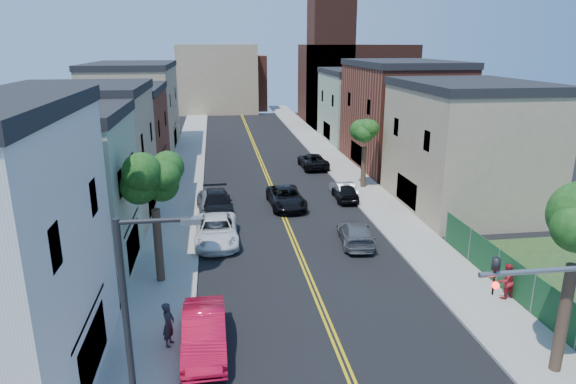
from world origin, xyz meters
name	(u,v)px	position (x,y,z in m)	size (l,w,h in m)	color
sidewalk_left	(186,167)	(-7.90, 40.00, 0.07)	(3.20, 100.00, 0.15)	gray
sidewalk_right	(336,162)	(7.90, 40.00, 0.07)	(3.20, 100.00, 0.15)	gray
curb_left	(203,166)	(-6.15, 40.00, 0.07)	(0.30, 100.00, 0.15)	gray
curb_right	(320,162)	(6.15, 40.00, 0.07)	(0.30, 100.00, 0.15)	gray
bldg_left_palegrn	(41,200)	(-14.00, 16.00, 4.25)	(9.00, 8.00, 8.50)	gray
bldg_left_tan_near	(82,158)	(-14.00, 25.00, 4.50)	(9.00, 10.00, 9.00)	#998466
bldg_left_brick	(113,137)	(-14.00, 36.00, 4.00)	(9.00, 12.00, 8.00)	brown
bldg_left_tan_far	(134,110)	(-14.00, 50.00, 4.75)	(9.00, 16.00, 9.50)	#998466
bldg_right_tan	(466,150)	(14.00, 24.00, 4.50)	(9.00, 12.00, 9.00)	#998466
bldg_right_brick	(400,117)	(14.00, 38.00, 5.00)	(9.00, 14.00, 10.00)	brown
bldg_right_palegrn	(361,108)	(14.00, 52.00, 4.25)	(9.00, 12.00, 8.50)	gray
church	(349,76)	(16.33, 67.07, 7.24)	(16.20, 14.20, 22.60)	#4C2319
backdrop_left	(217,79)	(-4.00, 82.00, 6.00)	(14.00, 8.00, 12.00)	#998466
backdrop_center	(239,83)	(0.00, 86.00, 5.00)	(10.00, 8.00, 10.00)	brown
fence_right	(514,280)	(9.50, 9.50, 1.10)	(0.04, 15.00, 1.90)	#143F1E
tree_left_mid	(152,162)	(-7.88, 14.01, 6.58)	(5.20, 5.20, 9.29)	#36281B
tree_right_far	(366,123)	(7.92, 30.01, 5.76)	(4.40, 4.40, 8.03)	#36281B
street_lamp	(136,341)	(-7.01, 1.00, 4.72)	(2.14, 0.25, 8.00)	black
red_sedan	(204,332)	(-5.50, 7.44, 0.83)	(1.75, 5.02, 1.66)	red
white_pickup	(217,231)	(-4.91, 19.23, 0.81)	(2.67, 5.80, 1.61)	white
grey_car_left	(210,202)	(-5.31, 25.20, 0.80)	(1.89, 4.71, 1.60)	slate
black_car_left	(216,203)	(-4.86, 25.09, 0.79)	(2.22, 5.45, 1.58)	black
grey_car_right	(355,233)	(3.80, 17.77, 0.69)	(1.94, 4.78, 1.39)	#56585E
black_car_right	(345,192)	(5.47, 26.84, 0.71)	(1.67, 4.14, 1.41)	black
silver_car_right	(343,190)	(5.50, 27.52, 0.68)	(1.43, 4.11, 1.35)	#ADAFB5
dark_car_right_far	(313,161)	(4.98, 37.96, 0.74)	(2.46, 5.34, 1.48)	black
black_suv_lane	(286,197)	(0.50, 25.77, 0.76)	(2.53, 5.48, 1.52)	black
pedestrian_left	(169,324)	(-6.96, 7.82, 1.11)	(0.70, 0.46, 1.92)	#232228
pedestrian_right	(506,281)	(9.10, 9.56, 1.05)	(0.88, 0.68, 1.80)	maroon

